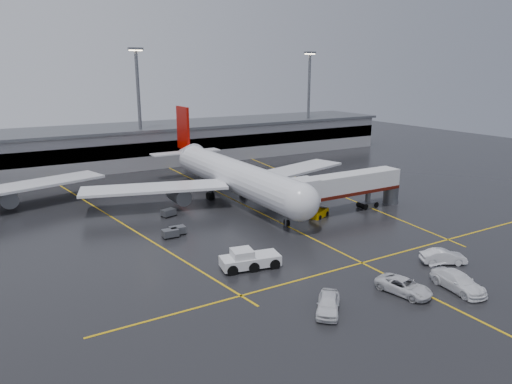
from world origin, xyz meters
TOP-DOWN VIEW (x-y plane):
  - ground at (0.00, 0.00)m, footprint 220.00×220.00m
  - apron_line_centre at (0.00, 0.00)m, footprint 0.25×90.00m
  - apron_line_stop at (0.00, -22.00)m, footprint 60.00×0.25m
  - apron_line_left at (-20.00, 10.00)m, footprint 9.99×69.35m
  - apron_line_right at (18.00, 10.00)m, footprint 7.57×69.64m
  - terminal at (0.00, 47.93)m, footprint 122.00×19.00m
  - light_mast_mid at (-5.00, 42.00)m, footprint 3.00×1.20m
  - light_mast_right at (40.00, 42.00)m, footprint 3.00×1.20m
  - main_airliner at (0.00, 9.70)m, footprint 48.80×45.60m
  - jet_bridge at (11.87, -6.00)m, footprint 19.90×3.40m
  - pushback_tractor at (-11.62, -16.67)m, footprint 6.82×3.84m
  - belt_loader at (6.49, -5.94)m, footprint 3.78×2.79m
  - service_van_a at (-1.71, -29.58)m, footprint 3.60×5.86m
  - service_van_b at (3.47, -31.73)m, footprint 3.19×6.26m
  - service_van_c at (7.67, -26.69)m, footprint 5.10×3.91m
  - service_van_d at (-10.30, -28.68)m, footprint 4.71×4.89m
  - baggage_cart_a at (-14.35, -2.65)m, footprint 2.04×1.36m
  - baggage_cart_b at (-15.58, -3.25)m, footprint 2.03×1.35m
  - baggage_cart_c at (-12.60, 5.44)m, footprint 2.29×1.82m

SIDE VIEW (x-z plane):
  - ground at x=0.00m, z-range 0.00..0.00m
  - apron_line_centre at x=0.00m, z-range 0.00..0.02m
  - apron_line_stop at x=0.00m, z-range 0.00..0.02m
  - apron_line_left at x=-20.00m, z-range 0.00..0.02m
  - apron_line_right at x=18.00m, z-range 0.00..0.02m
  - belt_loader at x=6.49m, z-range -0.56..1.65m
  - baggage_cart_a at x=-14.35m, z-range 0.07..1.19m
  - baggage_cart_b at x=-15.58m, z-range 0.07..1.19m
  - baggage_cart_c at x=-12.60m, z-range 0.07..1.19m
  - service_van_a at x=-1.71m, z-range 0.00..1.52m
  - service_van_c at x=7.67m, z-range 0.00..1.61m
  - service_van_d at x=-10.30m, z-range 0.00..1.65m
  - service_van_b at x=3.47m, z-range 0.00..1.74m
  - pushback_tractor at x=-11.62m, z-range -0.23..2.07m
  - jet_bridge at x=11.87m, z-range 0.91..6.96m
  - main_airliner at x=0.00m, z-range -2.84..11.26m
  - terminal at x=0.00m, z-range 0.02..8.62m
  - light_mast_mid at x=-5.00m, z-range 1.75..27.20m
  - light_mast_right at x=40.00m, z-range 1.75..27.20m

